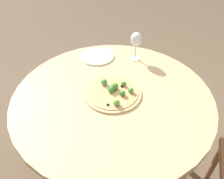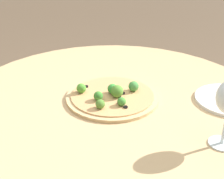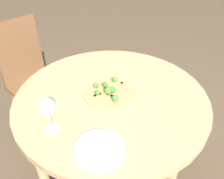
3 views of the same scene
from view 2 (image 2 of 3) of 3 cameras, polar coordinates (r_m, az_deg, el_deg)
dining_table at (r=1.06m, az=0.07°, el=-5.27°), size 1.04×1.04×0.77m
pizza at (r=1.01m, az=-0.02°, el=-1.05°), size 0.30×0.30×0.05m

